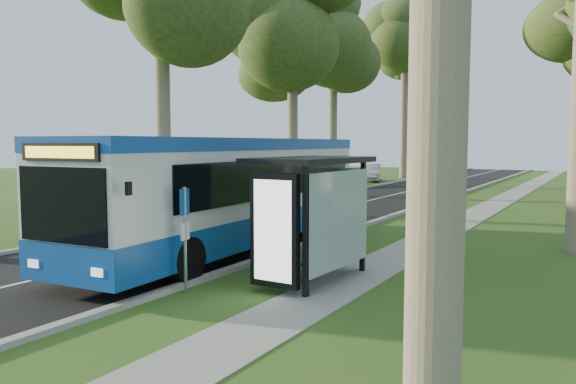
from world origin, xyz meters
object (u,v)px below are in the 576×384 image
bus (233,193)px  bus_stop_sign (185,226)px  bus_shelter (307,195)px  car_silver (371,173)px  litter_bin (316,238)px  car_white (342,176)px

bus → bus_stop_sign: bearing=-70.2°
bus_shelter → car_silver: size_ratio=0.77×
bus_stop_sign → litter_bin: bearing=77.9°
bus_stop_sign → car_white: 30.81m
litter_bin → car_silver: (-10.11, 30.01, 0.30)m
litter_bin → car_silver: size_ratio=0.20×
bus_stop_sign → litter_bin: bus_stop_sign is taller
bus → litter_bin: (2.32, 0.98, -1.31)m
bus → car_white: size_ratio=2.90×
bus → car_silver: bus is taller
bus_shelter → litter_bin: bus_shelter is taller
bus_shelter → car_silver: bus_shelter is taller
litter_bin → car_silver: bearing=108.6°
litter_bin → car_white: bearing=112.8°
car_silver → bus: bearing=-93.5°
bus_shelter → car_silver: bearing=111.2°
bus_stop_sign → bus_shelter: 2.82m
bus → bus_shelter: size_ratio=3.73×
bus → car_white: (-7.71, 24.83, -1.00)m
car_white → litter_bin: bearing=-64.9°
litter_bin → car_white: 25.87m
bus_shelter → car_silver: (-11.67, 33.54, -1.33)m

